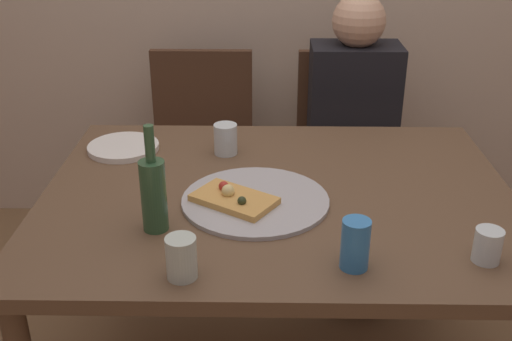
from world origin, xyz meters
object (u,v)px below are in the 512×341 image
soda_can (355,244)px  guest_in_sweater (355,131)px  chair_left (201,144)px  plate_stack (123,147)px  pizza_slice_last (233,198)px  wine_bottle (154,193)px  tumbler_far (226,139)px  pizza_tray (255,200)px  chair_right (348,145)px  dining_table (277,216)px  tumbler_near (181,258)px  wine_glass (488,246)px

soda_can → guest_in_sweater: guest_in_sweater is taller
soda_can → chair_left: size_ratio=0.14×
plate_stack → pizza_slice_last: bearing=-44.7°
wine_bottle → tumbler_far: 0.51m
pizza_tray → guest_in_sweater: 0.92m
guest_in_sweater → chair_right: bearing=-90.0°
pizza_slice_last → plate_stack: 0.54m
pizza_slice_last → dining_table: bearing=35.8°
plate_stack → chair_right: bearing=36.9°
tumbler_near → chair_right: (0.54, 1.33, -0.29)m
pizza_slice_last → soda_can: (0.29, -0.29, 0.04)m
pizza_slice_last → tumbler_far: tumbler_far is taller
wine_glass → soda_can: (-0.31, -0.03, 0.02)m
tumbler_near → wine_bottle: bearing=114.0°
dining_table → guest_in_sweater: bearing=67.0°
tumbler_near → chair_left: bearing=94.1°
wine_bottle → chair_left: size_ratio=0.31×
tumbler_far → soda_can: (0.33, -0.64, 0.01)m
pizza_slice_last → soda_can: bearing=-44.7°
chair_right → soda_can: bearing=83.1°
pizza_slice_last → wine_glass: 0.66m
wine_bottle → wine_glass: size_ratio=3.43×
wine_bottle → chair_right: 1.34m
wine_bottle → plate_stack: bearing=110.7°
wine_bottle → wine_glass: wine_bottle is taller
pizza_tray → soda_can: (0.23, -0.31, 0.05)m
wine_bottle → soda_can: size_ratio=2.32×
wine_glass → guest_in_sweater: size_ratio=0.07×
wine_bottle → plate_stack: (-0.19, 0.50, -0.09)m
soda_can → chair_right: chair_right is taller
dining_table → pizza_tray: size_ratio=3.29×
wine_bottle → pizza_slice_last: bearing=33.0°
tumbler_far → guest_in_sweater: 0.71m
wine_glass → chair_right: (-0.16, 1.26, -0.28)m
soda_can → chair_left: (-0.49, 1.29, -0.30)m
dining_table → wine_glass: (0.48, -0.35, 0.12)m
wine_bottle → wine_glass: 0.81m
tumbler_far → plate_stack: size_ratio=0.43×
dining_table → plate_stack: size_ratio=5.78×
pizza_slice_last → chair_right: bearing=66.0°
chair_right → guest_in_sweater: 0.20m
tumbler_far → guest_in_sweater: bearing=45.3°
pizza_tray → tumbler_near: bearing=-114.0°
wine_bottle → tumbler_far: size_ratio=2.84×
wine_bottle → soda_can: 0.51m
pizza_slice_last → tumbler_far: (-0.04, 0.36, 0.03)m
pizza_tray → pizza_slice_last: bearing=-160.8°
tumbler_near → wine_glass: size_ratio=1.22×
dining_table → plate_stack: plate_stack is taller
chair_left → pizza_slice_last: bearing=101.0°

